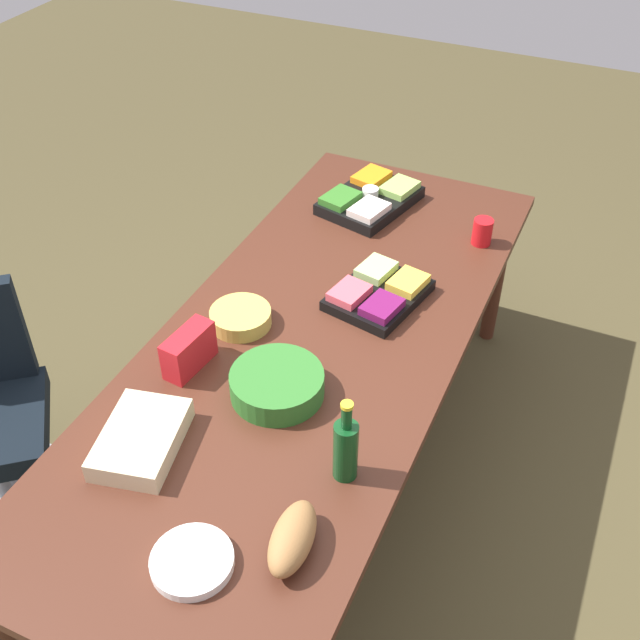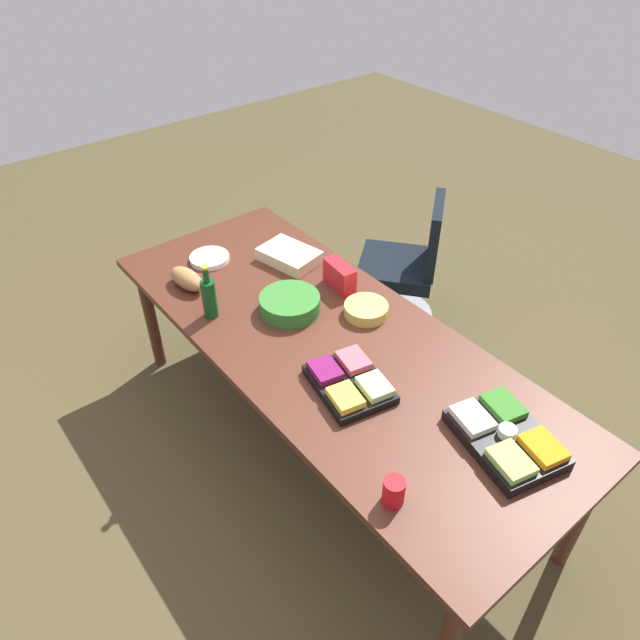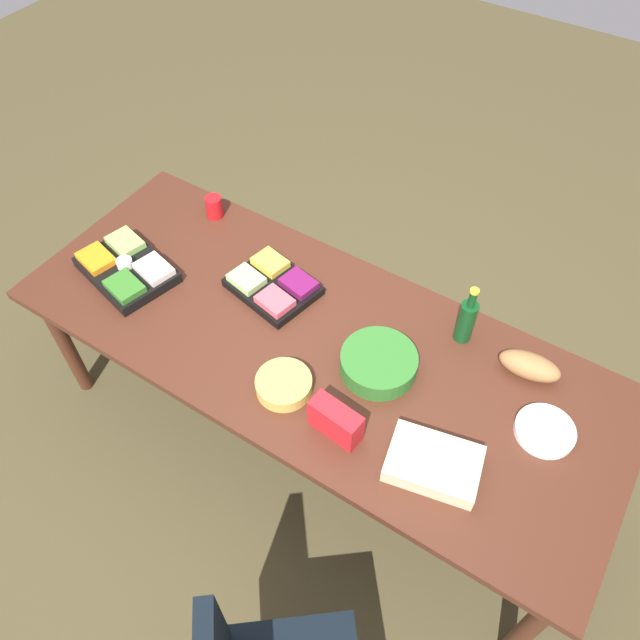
{
  "view_description": "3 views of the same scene",
  "coord_description": "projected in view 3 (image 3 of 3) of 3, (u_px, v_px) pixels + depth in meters",
  "views": [
    {
      "loc": [
        1.86,
        0.87,
        2.56
      ],
      "look_at": [
        -0.03,
        0.02,
        0.84
      ],
      "focal_mm": 43.69,
      "sensor_mm": 36.0,
      "label": 1
    },
    {
      "loc": [
        -1.61,
        1.34,
        2.57
      ],
      "look_at": [
        0.09,
        -0.02,
        0.82
      ],
      "focal_mm": 32.85,
      "sensor_mm": 36.0,
      "label": 2
    },
    {
      "loc": [
        0.85,
        -1.29,
        2.8
      ],
      "look_at": [
        -0.03,
        0.09,
        0.8
      ],
      "focal_mm": 34.85,
      "sensor_mm": 36.0,
      "label": 3
    }
  ],
  "objects": [
    {
      "name": "chip_bag_red",
      "position": [
        336.0,
        421.0,
        2.23
      ],
      "size": [
        0.21,
        0.1,
        0.14
      ],
      "primitive_type": "cube",
      "rotation": [
        0.0,
        0.0,
        -0.11
      ],
      "color": "red",
      "rests_on": "conference_table"
    },
    {
      "name": "conference_table",
      "position": [
        314.0,
        350.0,
        2.6
      ],
      "size": [
        2.56,
        1.02,
        0.77
      ],
      "color": "#482317",
      "rests_on": "ground"
    },
    {
      "name": "bread_loaf",
      "position": [
        530.0,
        366.0,
        2.41
      ],
      "size": [
        0.25,
        0.14,
        0.1
      ],
      "primitive_type": "ellipsoid",
      "rotation": [
        0.0,
        0.0,
        0.13
      ],
      "color": "#98693B",
      "rests_on": "conference_table"
    },
    {
      "name": "veggie_tray",
      "position": [
        126.0,
        268.0,
        2.76
      ],
      "size": [
        0.48,
        0.39,
        0.09
      ],
      "color": "black",
      "rests_on": "conference_table"
    },
    {
      "name": "ground_plane",
      "position": [
        315.0,
        433.0,
        3.15
      ],
      "size": [
        10.0,
        10.0,
        0.0
      ],
      "primitive_type": "plane",
      "color": "#484026"
    },
    {
      "name": "salad_bowl",
      "position": [
        379.0,
        363.0,
        2.42
      ],
      "size": [
        0.36,
        0.36,
        0.08
      ],
      "primitive_type": "cylinder",
      "rotation": [
        0.0,
        0.0,
        0.22
      ],
      "color": "#2D6D28",
      "rests_on": "conference_table"
    },
    {
      "name": "chip_bowl",
      "position": [
        284.0,
        385.0,
        2.38
      ],
      "size": [
        0.27,
        0.27,
        0.06
      ],
      "primitive_type": "cylinder",
      "rotation": [
        0.0,
        0.0,
        0.24
      ],
      "color": "gold",
      "rests_on": "conference_table"
    },
    {
      "name": "sheet_cake",
      "position": [
        433.0,
        464.0,
        2.16
      ],
      "size": [
        0.36,
        0.28,
        0.07
      ],
      "primitive_type": "cube",
      "rotation": [
        0.0,
        0.0,
        0.22
      ],
      "color": "beige",
      "rests_on": "conference_table"
    },
    {
      "name": "fruit_platter",
      "position": [
        273.0,
        285.0,
        2.7
      ],
      "size": [
        0.41,
        0.35,
        0.07
      ],
      "color": "black",
      "rests_on": "conference_table"
    },
    {
      "name": "paper_plate_stack",
      "position": [
        545.0,
        431.0,
        2.27
      ],
      "size": [
        0.25,
        0.25,
        0.03
      ],
      "primitive_type": "cylinder",
      "rotation": [
        0.0,
        0.0,
        -0.14
      ],
      "color": "white",
      "rests_on": "conference_table"
    },
    {
      "name": "wine_bottle",
      "position": [
        466.0,
        320.0,
        2.47
      ],
      "size": [
        0.08,
        0.08,
        0.29
      ],
      "color": "#0E3F19",
      "rests_on": "conference_table"
    },
    {
      "name": "red_solo_cup",
      "position": [
        214.0,
        207.0,
        2.99
      ],
      "size": [
        0.09,
        0.09,
        0.11
      ],
      "primitive_type": "cylinder",
      "rotation": [
        0.0,
        0.0,
        0.08
      ],
      "color": "red",
      "rests_on": "conference_table"
    }
  ]
}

